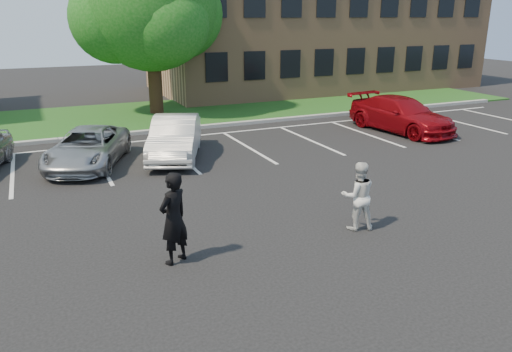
{
  "coord_description": "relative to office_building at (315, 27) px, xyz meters",
  "views": [
    {
      "loc": [
        -4.69,
        -9.44,
        4.96
      ],
      "look_at": [
        0.0,
        1.0,
        1.25
      ],
      "focal_mm": 35.0,
      "sensor_mm": 36.0,
      "label": 1
    }
  ],
  "objects": [
    {
      "name": "office_building",
      "position": [
        0.0,
        0.0,
        0.0
      ],
      "size": [
        22.4,
        10.4,
        8.3
      ],
      "color": "#A47955",
      "rests_on": "ground"
    },
    {
      "name": "car_white_sedan",
      "position": [
        -14.17,
        -14.26,
        -3.42
      ],
      "size": [
        3.12,
        4.77,
        1.48
      ],
      "primitive_type": "imported",
      "rotation": [
        0.0,
        0.0,
        -0.38
      ],
      "color": "silver",
      "rests_on": "ground"
    },
    {
      "name": "car_red_compact",
      "position": [
        -3.89,
        -14.18,
        -3.41
      ],
      "size": [
        2.8,
        5.42,
        1.5
      ],
      "primitive_type": "imported",
      "rotation": [
        0.0,
        0.0,
        0.14
      ],
      "color": "maroon",
      "rests_on": "ground"
    },
    {
      "name": "tree",
      "position": [
        -12.74,
        -5.6,
        1.19
      ],
      "size": [
        7.8,
        7.2,
        8.8
      ],
      "color": "black",
      "rests_on": "ground"
    },
    {
      "name": "stall_lines",
      "position": [
        -12.6,
        -13.04,
        -4.15
      ],
      "size": [
        34.0,
        5.36,
        0.01
      ],
      "color": "silver",
      "rests_on": "ground"
    },
    {
      "name": "curb",
      "position": [
        -14.0,
        -9.99,
        -4.08
      ],
      "size": [
        40.0,
        0.3,
        0.15
      ],
      "primitive_type": "cube",
      "color": "gray",
      "rests_on": "ground"
    },
    {
      "name": "car_silver_minivan",
      "position": [
        -17.18,
        -14.01,
        -3.52
      ],
      "size": [
        3.71,
        5.03,
        1.27
      ],
      "primitive_type": "imported",
      "rotation": [
        0.0,
        0.0,
        -0.4
      ],
      "color": "#9FA1A5",
      "rests_on": "ground"
    },
    {
      "name": "grass_strip",
      "position": [
        -14.0,
        -5.99,
        -4.12
      ],
      "size": [
        44.0,
        8.0,
        0.08
      ],
      "primitive_type": "cube",
      "color": "#1A4C15",
      "rests_on": "ground"
    },
    {
      "name": "ground_plane",
      "position": [
        -14.0,
        -21.99,
        -4.16
      ],
      "size": [
        90.0,
        90.0,
        0.0
      ],
      "primitive_type": "plane",
      "color": "black",
      "rests_on": "ground"
    },
    {
      "name": "man_white_shirt",
      "position": [
        -11.89,
        -22.25,
        -3.32
      ],
      "size": [
        0.97,
        0.85,
        1.68
      ],
      "primitive_type": "imported",
      "rotation": [
        0.0,
        0.0,
        2.84
      ],
      "color": "silver",
      "rests_on": "ground"
    },
    {
      "name": "man_black_suit",
      "position": [
        -16.36,
        -22.13,
        -3.17
      ],
      "size": [
        0.86,
        0.78,
        1.98
      ],
      "primitive_type": "imported",
      "rotation": [
        0.0,
        0.0,
        3.68
      ],
      "color": "black",
      "rests_on": "ground"
    }
  ]
}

